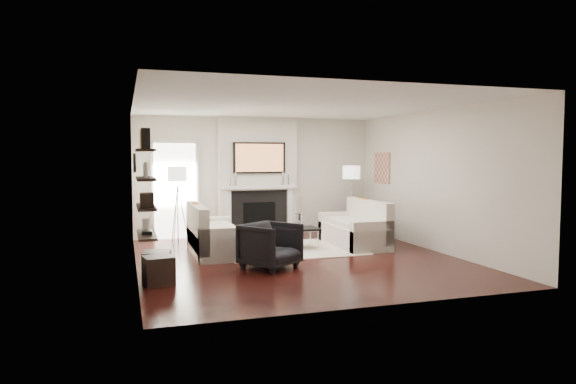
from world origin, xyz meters
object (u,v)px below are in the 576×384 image
object	(u,v)px
loveseat_right_base	(354,235)
lamp_right_shade	(351,172)
coffee_table	(290,229)
armchair	(270,243)
loveseat_left_base	(215,243)
lamp_left_shade	(177,174)
ottoman_near	(157,265)

from	to	relation	value
loveseat_right_base	lamp_right_shade	world-z (taller)	lamp_right_shade
loveseat_right_base	coffee_table	bearing A→B (deg)	-179.11
armchair	loveseat_right_base	bearing A→B (deg)	-0.89
lamp_right_shade	armchair	bearing A→B (deg)	-134.27
loveseat_right_base	armchair	world-z (taller)	armchair
loveseat_left_base	lamp_left_shade	distance (m)	2.03
loveseat_left_base	loveseat_right_base	world-z (taller)	same
lamp_right_shade	ottoman_near	distance (m)	5.53
loveseat_right_base	armchair	xyz separation A→B (m)	(-2.18, -1.49, 0.19)
loveseat_left_base	coffee_table	size ratio (longest dim) A/B	1.64
loveseat_left_base	loveseat_right_base	bearing A→B (deg)	0.54
loveseat_right_base	armchair	size ratio (longest dim) A/B	2.22
armchair	ottoman_near	world-z (taller)	armchair
coffee_table	armchair	world-z (taller)	armchair
armchair	lamp_right_shade	world-z (taller)	lamp_right_shade
loveseat_left_base	lamp_right_shade	world-z (taller)	lamp_right_shade
lamp_left_shade	lamp_right_shade	size ratio (longest dim) A/B	1.00
lamp_right_shade	coffee_table	bearing A→B (deg)	-145.29
ottoman_near	lamp_right_shade	bearing A→B (deg)	32.88
armchair	lamp_right_shade	distance (m)	4.03
coffee_table	armchair	bearing A→B (deg)	-118.99
loveseat_left_base	armchair	size ratio (longest dim) A/B	2.22
loveseat_right_base	lamp_left_shade	distance (m)	3.88
loveseat_right_base	lamp_left_shade	size ratio (longest dim) A/B	4.50
loveseat_right_base	coffee_table	world-z (taller)	same
loveseat_left_base	loveseat_right_base	size ratio (longest dim) A/B	1.00
coffee_table	lamp_right_shade	bearing A→B (deg)	34.71
loveseat_left_base	lamp_left_shade	size ratio (longest dim) A/B	4.50
loveseat_right_base	lamp_left_shade	bearing A→B (deg)	156.17
ottoman_near	lamp_left_shade	bearing A→B (deg)	78.72
coffee_table	lamp_left_shade	bearing A→B (deg)	142.96
armchair	ottoman_near	distance (m)	1.82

